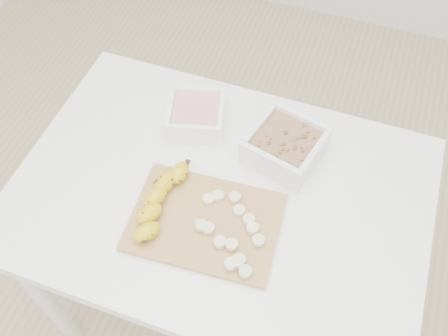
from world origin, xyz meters
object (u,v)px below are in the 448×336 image
(bowl_granola, at_px, (285,145))
(cutting_board, at_px, (205,222))
(banana, at_px, (160,202))
(table, at_px, (220,212))
(bowl_yogurt, at_px, (196,115))

(bowl_granola, distance_m, cutting_board, 0.28)
(banana, bearing_deg, table, 53.22)
(bowl_granola, distance_m, banana, 0.34)
(bowl_granola, bearing_deg, table, -125.92)
(bowl_granola, height_order, banana, bowl_granola)
(bowl_yogurt, height_order, cutting_board, bowl_yogurt)
(bowl_yogurt, distance_m, cutting_board, 0.31)
(cutting_board, height_order, banana, banana)
(cutting_board, xyz_separation_m, banana, (-0.11, 0.00, 0.03))
(bowl_granola, xyz_separation_m, cutting_board, (-0.12, -0.25, -0.03))
(table, xyz_separation_m, bowl_yogurt, (-0.13, 0.18, 0.13))
(table, distance_m, cutting_board, 0.14)
(table, xyz_separation_m, bowl_granola, (0.12, 0.16, 0.14))
(table, relative_size, bowl_yogurt, 5.63)
(table, distance_m, bowl_granola, 0.24)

